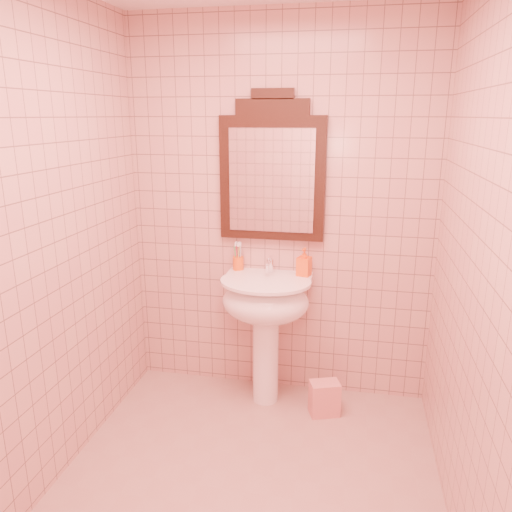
% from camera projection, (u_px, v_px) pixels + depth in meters
% --- Properties ---
extents(floor, '(2.20, 2.20, 0.00)m').
position_uv_depth(floor, '(245.00, 492.00, 2.57)').
color(floor, tan).
rests_on(floor, ground).
extents(back_wall, '(2.00, 0.02, 2.50)m').
position_uv_depth(back_wall, '(280.00, 213.00, 3.26)').
color(back_wall, '#CA9A8D').
rests_on(back_wall, floor).
extents(pedestal_sink, '(0.58, 0.58, 0.86)m').
position_uv_depth(pedestal_sink, '(266.00, 309.00, 3.22)').
color(pedestal_sink, white).
rests_on(pedestal_sink, floor).
extents(faucet, '(0.04, 0.16, 0.11)m').
position_uv_depth(faucet, '(270.00, 265.00, 3.28)').
color(faucet, white).
rests_on(faucet, pedestal_sink).
extents(mirror, '(0.68, 0.06, 0.95)m').
position_uv_depth(mirror, '(272.00, 172.00, 3.17)').
color(mirror, black).
rests_on(mirror, back_wall).
extents(toothbrush_cup, '(0.07, 0.07, 0.17)m').
position_uv_depth(toothbrush_cup, '(238.00, 263.00, 3.36)').
color(toothbrush_cup, '#E05812').
rests_on(toothbrush_cup, pedestal_sink).
extents(soap_dispenser, '(0.10, 0.10, 0.18)m').
position_uv_depth(soap_dispenser, '(304.00, 262.00, 3.23)').
color(soap_dispenser, '#E65513').
rests_on(soap_dispenser, pedestal_sink).
extents(towel, '(0.21, 0.18, 0.23)m').
position_uv_depth(towel, '(324.00, 398.00, 3.21)').
color(towel, '#DD8282').
rests_on(towel, floor).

